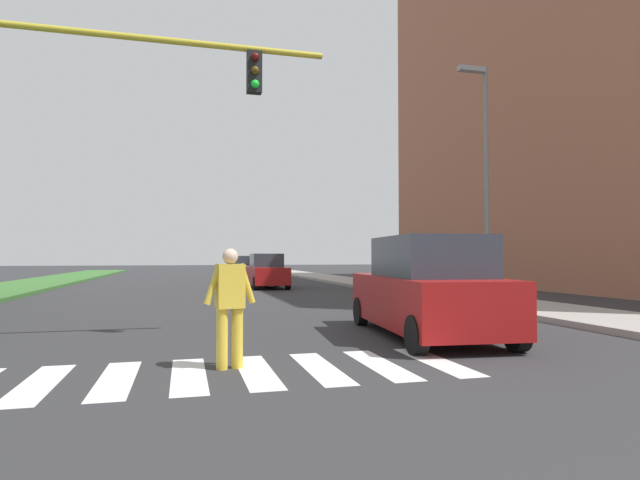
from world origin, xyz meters
The scene contains 9 objects.
ground_plane centered at (0.00, 30.00, 0.00)m, with size 140.00×140.00×0.00m, color #2D2D30.
crosswalk centered at (0.00, 7.42, 0.00)m, with size 6.75×2.20×0.01m.
median_strip centered at (-8.48, 28.00, 0.07)m, with size 3.90×64.00×0.15m, color #386B2D.
sidewalk_right centered at (9.29, 28.00, 0.07)m, with size 3.00×64.00×0.15m, color #9E9991.
street_lamp_right centered at (8.69, 14.84, 4.59)m, with size 1.02×0.24×7.50m.
pedestrian_performer centered at (0.11, 7.69, 0.93)m, with size 0.75×0.31×1.69m.
suv_crossing centered at (4.12, 9.65, 0.93)m, with size 2.35×4.75×1.97m.
sedan_midblock centered at (3.53, 26.32, 0.80)m, with size 1.79×4.15×1.73m.
sedan_distant centered at (3.30, 35.38, 0.76)m, with size 1.94×4.33×1.63m.
Camera 1 is at (-0.52, 0.28, 1.57)m, focal length 29.11 mm.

